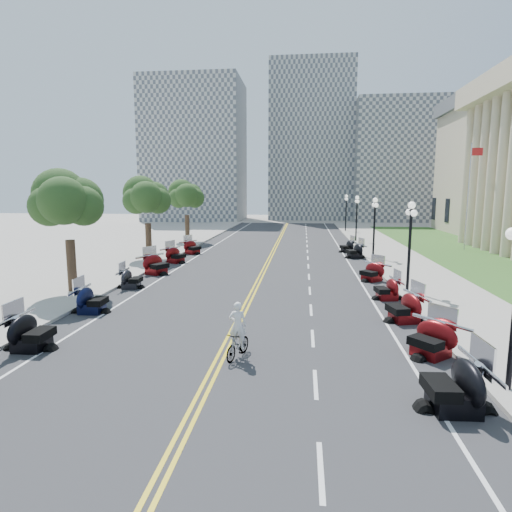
{
  "coord_description": "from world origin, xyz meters",
  "views": [
    {
      "loc": [
        2.75,
        -20.1,
        5.71
      ],
      "look_at": [
        0.11,
        3.8,
        2.0
      ],
      "focal_mm": 30.0,
      "sensor_mm": 36.0,
      "label": 1
    }
  ],
  "objects_px": {
    "bicycle": "(238,345)",
    "flagpole": "(468,198)",
    "motorcycle_n_3": "(455,382)",
    "cyclist_rider": "(238,308)"
  },
  "relations": [
    {
      "from": "bicycle",
      "to": "flagpole",
      "type": "bearing_deg",
      "value": 77.55
    },
    {
      "from": "flagpole",
      "to": "motorcycle_n_3",
      "type": "height_order",
      "value": "flagpole"
    },
    {
      "from": "flagpole",
      "to": "bicycle",
      "type": "xyz_separation_m",
      "value": [
        -17.4,
        -28.28,
        -4.52
      ]
    },
    {
      "from": "bicycle",
      "to": "cyclist_rider",
      "type": "distance_m",
      "value": 1.3
    },
    {
      "from": "motorcycle_n_3",
      "to": "bicycle",
      "type": "height_order",
      "value": "motorcycle_n_3"
    },
    {
      "from": "cyclist_rider",
      "to": "flagpole",
      "type": "bearing_deg",
      "value": -121.6
    },
    {
      "from": "motorcycle_n_3",
      "to": "bicycle",
      "type": "xyz_separation_m",
      "value": [
        -6.13,
        2.87,
        -0.3
      ]
    },
    {
      "from": "motorcycle_n_3",
      "to": "bicycle",
      "type": "bearing_deg",
      "value": -118.6
    },
    {
      "from": "flagpole",
      "to": "cyclist_rider",
      "type": "height_order",
      "value": "flagpole"
    },
    {
      "from": "motorcycle_n_3",
      "to": "cyclist_rider",
      "type": "bearing_deg",
      "value": -118.6
    }
  ]
}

